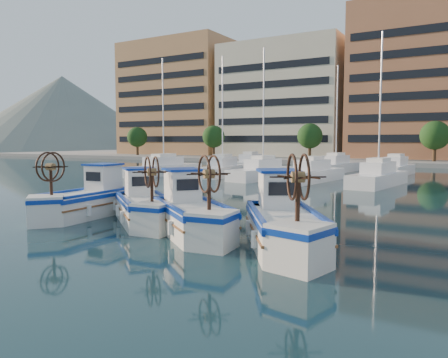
# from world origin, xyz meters

# --- Properties ---
(ground) EXTENTS (300.00, 300.00, 0.00)m
(ground) POSITION_xyz_m (0.00, 0.00, 0.00)
(ground) COLOR #183A40
(ground) RESTS_ON ground
(hill_west) EXTENTS (180.00, 180.00, 60.00)m
(hill_west) POSITION_xyz_m (-140.00, 110.00, 0.00)
(hill_west) COLOR slate
(hill_west) RESTS_ON ground
(yacht_marina) EXTENTS (38.34, 22.53, 11.50)m
(yacht_marina) POSITION_xyz_m (-2.65, 27.46, 0.53)
(yacht_marina) COLOR white
(yacht_marina) RESTS_ON ground
(fishing_boat_a) EXTENTS (2.31, 4.87, 2.98)m
(fishing_boat_a) POSITION_xyz_m (-5.93, 0.25, 0.82)
(fishing_boat_a) COLOR white
(fishing_boat_a) RESTS_ON ground
(fishing_boat_b) EXTENTS (4.55, 4.23, 2.86)m
(fishing_boat_b) POSITION_xyz_m (-2.66, 0.29, 0.79)
(fishing_boat_b) COLOR white
(fishing_boat_b) RESTS_ON ground
(fishing_boat_c) EXTENTS (4.78, 4.38, 2.99)m
(fishing_boat_c) POSITION_xyz_m (0.30, -0.52, 0.82)
(fishing_boat_c) COLOR white
(fishing_boat_c) RESTS_ON ground
(fishing_boat_d) EXTENTS (4.24, 5.08, 3.10)m
(fishing_boat_d) POSITION_xyz_m (4.03, -0.71, 0.85)
(fishing_boat_d) COLOR white
(fishing_boat_d) RESTS_ON ground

